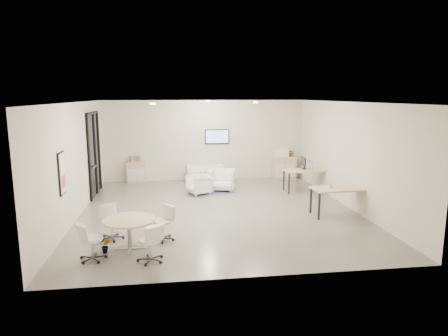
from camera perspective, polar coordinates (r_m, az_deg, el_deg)
name	(u,v)px	position (r m, az deg, el deg)	size (l,w,h in m)	color
room_shell	(218,158)	(11.65, -0.84, 1.50)	(9.60, 10.60, 4.80)	#5B5853
glass_door	(94,152)	(14.29, -18.06, 2.25)	(0.09, 1.90, 2.85)	black
artwork	(62,173)	(10.32, -22.13, -0.73)	(0.05, 0.54, 1.04)	black
wall_tv	(217,137)	(16.08, -1.00, 4.50)	(0.98, 0.06, 0.58)	black
ceiling_spots	(208,102)	(12.31, -2.27, 9.36)	(3.14, 4.14, 0.03)	#FFEAC6
sideboard_left	(136,172)	(16.04, -12.40, -0.57)	(0.75, 0.39, 0.84)	tan
sideboard_right	(284,167)	(16.61, 8.57, 0.07)	(0.92, 0.45, 0.92)	tan
books	(135,159)	(15.95, -12.61, 1.30)	(0.44, 0.14, 0.22)	red
printer	(282,152)	(16.48, 8.27, 2.22)	(0.56, 0.49, 0.36)	white
loveseat	(206,174)	(15.92, -2.64, -0.86)	(1.48, 0.80, 0.54)	silver
blue_rug	(210,190)	(14.48, -1.97, -3.17)	(1.58, 1.05, 0.01)	#305694
armchair_left	(199,184)	(13.89, -3.63, -2.28)	(0.70, 0.65, 0.72)	silver
armchair_right	(223,179)	(14.36, -0.20, -1.58)	(0.82, 0.77, 0.85)	silver
desk_rear	(306,172)	(14.46, 11.57, -0.57)	(1.54, 0.83, 0.78)	tan
desk_front	(339,191)	(11.81, 16.15, -3.13)	(1.59, 0.87, 0.80)	tan
monitor	(303,163)	(14.53, 11.27, 0.76)	(0.20, 0.50, 0.44)	black
round_table	(129,223)	(9.13, -13.41, -7.64)	(1.15, 1.15, 0.70)	tan
meeting_chairs	(129,232)	(9.20, -13.36, -8.87)	(2.24, 2.24, 0.82)	white
plant_cabinet	(292,153)	(16.58, 9.64, 2.06)	(0.28, 0.31, 0.24)	#3F7F3F
plant_floor	(106,250)	(9.25, -16.52, -11.13)	(0.18, 0.33, 0.15)	#3F7F3F
cup	(331,186)	(11.70, 15.00, -2.46)	(0.13, 0.10, 0.13)	white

